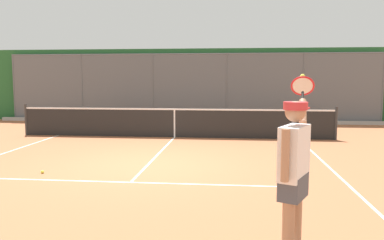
{
  "coord_description": "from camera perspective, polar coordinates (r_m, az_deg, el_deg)",
  "views": [
    {
      "loc": [
        -1.89,
        8.45,
        1.97
      ],
      "look_at": [
        -1.02,
        0.12,
        1.05
      ],
      "focal_mm": 36.06,
      "sensor_mm": 36.0,
      "label": 1
    }
  ],
  "objects": [
    {
      "name": "tennis_player",
      "position": [
        4.3,
        14.83,
        -6.7
      ],
      "size": [
        0.58,
        1.39,
        2.02
      ],
      "rotation": [
        0.0,
        0.0,
        -2.02
      ],
      "color": "silver",
      "rests_on": "ground"
    },
    {
      "name": "tennis_ball_mid_court",
      "position": [
        11.35,
        15.25,
        -3.79
      ],
      "size": [
        0.07,
        0.07,
        0.07
      ],
      "primitive_type": "sphere",
      "color": "#C1D138",
      "rests_on": "ground"
    },
    {
      "name": "fence_backdrop",
      "position": [
        17.72,
        -0.17,
        5.12
      ],
      "size": [
        19.4,
        1.37,
        3.26
      ],
      "color": "#565B60",
      "rests_on": "ground"
    },
    {
      "name": "tennis_ball_near_baseline",
      "position": [
        8.62,
        -21.25,
        -7.16
      ],
      "size": [
        0.07,
        0.07,
        0.07
      ],
      "primitive_type": "sphere",
      "color": "#D6E042",
      "rests_on": "ground"
    },
    {
      "name": "court_line_markings",
      "position": [
        7.21,
        -9.62,
        -9.65
      ],
      "size": [
        8.14,
        10.21,
        0.01
      ],
      "color": "white",
      "rests_on": "ground"
    },
    {
      "name": "tennis_net",
      "position": [
        12.78,
        -2.6,
        -0.38
      ],
      "size": [
        10.45,
        0.09,
        1.07
      ],
      "color": "#2D2D2D",
      "rests_on": "ground"
    },
    {
      "name": "ground_plane",
      "position": [
        8.88,
        -6.53,
        -6.59
      ],
      "size": [
        60.0,
        60.0,
        0.0
      ],
      "primitive_type": "plane",
      "color": "#A8603D"
    }
  ]
}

